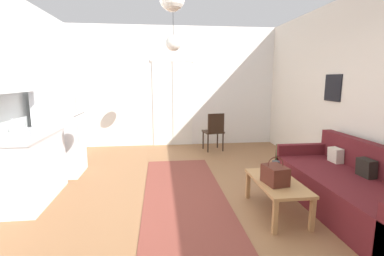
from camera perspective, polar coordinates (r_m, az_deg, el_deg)
The scene contains 11 objects.
ground_plane at distance 3.64m, azimuth -0.10°, elevation -17.26°, with size 5.52×7.70×0.10m, color #8E603D.
wall_back at distance 6.83m, azimuth -3.61°, elevation 8.34°, with size 5.12×0.13×2.86m.
area_rug at distance 4.00m, azimuth -1.55°, elevation -13.77°, with size 1.12×3.37×0.01m, color brown.
couch at distance 4.02m, azimuth 30.30°, elevation -10.96°, with size 0.91×2.20×0.82m.
coffee_table at distance 3.56m, azimuth 17.09°, elevation -11.17°, with size 0.50×0.99×0.41m.
bamboo_vase at distance 3.72m, azimuth 16.85°, elevation -7.86°, with size 0.10×0.10×0.40m.
handbag at distance 3.40m, azimuth 16.75°, elevation -9.20°, with size 0.27×0.33×0.33m.
refrigerator at distance 5.16m, azimuth -25.47°, elevation 0.02°, with size 0.66×0.66×1.62m.
kitchen_counter at distance 4.24m, azimuth -31.30°, elevation -2.74°, with size 0.59×1.20×2.06m.
accent_chair at distance 6.28m, azimuth 4.58°, elevation -0.37°, with size 0.48×0.46×0.87m.
pendant_lamp_far at distance 5.31m, azimuth -3.87°, elevation 17.04°, with size 0.28×0.28×0.73m.
Camera 1 is at (-0.37, -3.21, 1.62)m, focal length 25.86 mm.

